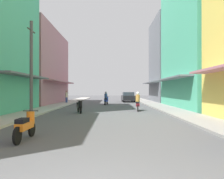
{
  "coord_description": "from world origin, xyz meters",
  "views": [
    {
      "loc": [
        0.49,
        -3.08,
        1.69
      ],
      "look_at": [
        0.43,
        13.53,
        1.76
      ],
      "focal_mm": 35.15,
      "sensor_mm": 36.0,
      "label": 1
    }
  ],
  "objects_px": {
    "motorbike_blue": "(107,99)",
    "pedestrian_foreground": "(67,97)",
    "motorbike_orange": "(27,125)",
    "utility_pole": "(32,68)",
    "parked_car": "(129,97)",
    "motorbike_black": "(80,106)",
    "motorbike_maroon": "(139,102)"
  },
  "relations": [
    {
      "from": "parked_car",
      "to": "pedestrian_foreground",
      "type": "distance_m",
      "value": 9.1
    },
    {
      "from": "motorbike_maroon",
      "to": "pedestrian_foreground",
      "type": "relative_size",
      "value": 1.07
    },
    {
      "from": "motorbike_maroon",
      "to": "pedestrian_foreground",
      "type": "height_order",
      "value": "pedestrian_foreground"
    },
    {
      "from": "parked_car",
      "to": "pedestrian_foreground",
      "type": "relative_size",
      "value": 2.45
    },
    {
      "from": "parked_car",
      "to": "motorbike_orange",
      "type": "bearing_deg",
      "value": -102.04
    },
    {
      "from": "parked_car",
      "to": "motorbike_maroon",
      "type": "bearing_deg",
      "value": -90.89
    },
    {
      "from": "motorbike_black",
      "to": "motorbike_maroon",
      "type": "relative_size",
      "value": 0.97
    },
    {
      "from": "utility_pole",
      "to": "motorbike_maroon",
      "type": "bearing_deg",
      "value": 30.89
    },
    {
      "from": "motorbike_orange",
      "to": "parked_car",
      "type": "distance_m",
      "value": 25.44
    },
    {
      "from": "motorbike_maroon",
      "to": "utility_pole",
      "type": "height_order",
      "value": "utility_pole"
    },
    {
      "from": "motorbike_blue",
      "to": "motorbike_orange",
      "type": "bearing_deg",
      "value": -97.1
    },
    {
      "from": "parked_car",
      "to": "utility_pole",
      "type": "distance_m",
      "value": 20.09
    },
    {
      "from": "motorbike_black",
      "to": "motorbike_blue",
      "type": "relative_size",
      "value": 0.98
    },
    {
      "from": "motorbike_blue",
      "to": "utility_pole",
      "type": "bearing_deg",
      "value": -110.66
    },
    {
      "from": "motorbike_blue",
      "to": "motorbike_maroon",
      "type": "distance_m",
      "value": 7.94
    },
    {
      "from": "motorbike_black",
      "to": "motorbike_blue",
      "type": "distance_m",
      "value": 9.3
    },
    {
      "from": "parked_car",
      "to": "pedestrian_foreground",
      "type": "bearing_deg",
      "value": -156.33
    },
    {
      "from": "parked_car",
      "to": "pedestrian_foreground",
      "type": "xyz_separation_m",
      "value": [
        -8.33,
        -3.65,
        0.11
      ]
    },
    {
      "from": "motorbike_black",
      "to": "utility_pole",
      "type": "height_order",
      "value": "utility_pole"
    },
    {
      "from": "motorbike_orange",
      "to": "utility_pole",
      "type": "distance_m",
      "value": 7.24
    },
    {
      "from": "motorbike_orange",
      "to": "motorbike_maroon",
      "type": "height_order",
      "value": "motorbike_maroon"
    },
    {
      "from": "motorbike_black",
      "to": "parked_car",
      "type": "distance_m",
      "value": 16.58
    },
    {
      "from": "motorbike_orange",
      "to": "parked_car",
      "type": "xyz_separation_m",
      "value": [
        5.31,
        24.87,
        0.24
      ]
    },
    {
      "from": "motorbike_black",
      "to": "pedestrian_foreground",
      "type": "bearing_deg",
      "value": 106.08
    },
    {
      "from": "motorbike_black",
      "to": "utility_pole",
      "type": "distance_m",
      "value": 4.57
    },
    {
      "from": "pedestrian_foreground",
      "to": "motorbike_maroon",
      "type": "bearing_deg",
      "value": -52.28
    },
    {
      "from": "motorbike_orange",
      "to": "pedestrian_foreground",
      "type": "distance_m",
      "value": 21.44
    },
    {
      "from": "motorbike_maroon",
      "to": "parked_car",
      "type": "relative_size",
      "value": 0.44
    },
    {
      "from": "pedestrian_foreground",
      "to": "motorbike_blue",
      "type": "bearing_deg",
      "value": -30.18
    },
    {
      "from": "motorbike_blue",
      "to": "pedestrian_foreground",
      "type": "height_order",
      "value": "pedestrian_foreground"
    },
    {
      "from": "motorbike_black",
      "to": "utility_pole",
      "type": "relative_size",
      "value": 0.29
    },
    {
      "from": "motorbike_blue",
      "to": "pedestrian_foreground",
      "type": "xyz_separation_m",
      "value": [
        -5.29,
        3.07,
        0.14
      ]
    }
  ]
}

